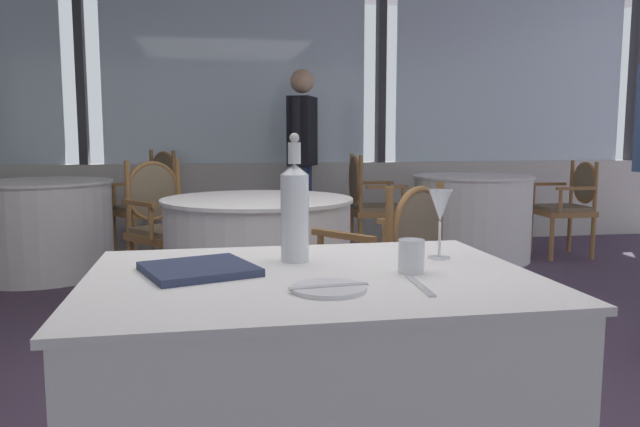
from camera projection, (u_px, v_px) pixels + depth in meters
name	position (u px, v px, depth m)	size (l,w,h in m)	color
ground_plane	(296.00, 414.00, 2.52)	(13.83, 13.83, 0.00)	#47384C
window_wall_far	(238.00, 130.00, 6.27)	(9.53, 0.14, 2.97)	beige
foreground_table	(312.00, 415.00, 1.65)	(1.15, 0.85, 0.77)	white
side_plate	(329.00, 289.00, 1.43)	(0.18, 0.18, 0.01)	white
butter_knife	(329.00, 286.00, 1.42)	(0.19, 0.02, 0.00)	silver
dinner_fork	(420.00, 286.00, 1.46)	(0.20, 0.02, 0.00)	silver
water_bottle	(295.00, 210.00, 1.75)	(0.08, 0.08, 0.36)	white
wine_glass	(440.00, 208.00, 1.79)	(0.07, 0.07, 0.20)	white
water_tumbler	(411.00, 256.00, 1.61)	(0.07, 0.07, 0.09)	white
menu_book	(199.00, 269.00, 1.61)	(0.26, 0.25, 0.02)	#2D3856
background_table_0	(258.00, 263.00, 3.61)	(1.10, 1.10, 0.77)	white
dining_chair_0_0	(394.00, 261.00, 2.94)	(0.66, 0.64, 0.90)	olive
dining_chair_0_1	(164.00, 218.00, 4.25)	(0.66, 0.64, 0.96)	olive
background_table_1	(472.00, 217.00, 5.68)	(1.09, 1.09, 0.77)	white
dining_chair_1_0	(368.00, 199.00, 5.52)	(0.49, 0.55, 0.96)	olive
dining_chair_1_1	(571.00, 201.00, 5.79)	(0.49, 0.55, 0.89)	olive
background_table_3	(42.00, 228.00, 5.00)	(1.13, 1.13, 0.77)	white
dining_chair_3_1	(153.00, 196.00, 5.67)	(0.64, 0.65, 1.00)	olive
diner_person_1	(302.00, 150.00, 5.77)	(0.33, 0.49, 1.73)	#334770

